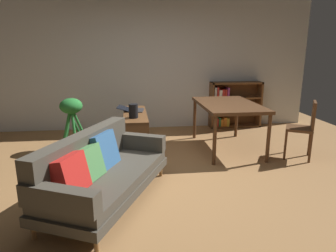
{
  "coord_description": "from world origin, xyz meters",
  "views": [
    {
      "loc": [
        -0.41,
        -3.68,
        1.66
      ],
      "look_at": [
        0.09,
        0.38,
        0.61
      ],
      "focal_mm": 32.18,
      "sensor_mm": 36.0,
      "label": 1
    }
  ],
  "objects_px": {
    "dining_table": "(228,108)",
    "dining_chair_near": "(304,126)",
    "media_console": "(136,132)",
    "open_laptop": "(132,109)",
    "fabric_couch": "(100,170)",
    "desk_speaker": "(133,111)",
    "potted_floor_plant": "(72,120)",
    "bookshelf": "(231,105)"
  },
  "relations": [
    {
      "from": "potted_floor_plant",
      "to": "bookshelf",
      "type": "height_order",
      "value": "bookshelf"
    },
    {
      "from": "open_laptop",
      "to": "dining_chair_near",
      "type": "xyz_separation_m",
      "value": [
        2.6,
        -0.96,
        -0.13
      ]
    },
    {
      "from": "desk_speaker",
      "to": "dining_table",
      "type": "relative_size",
      "value": 0.15
    },
    {
      "from": "dining_table",
      "to": "open_laptop",
      "type": "bearing_deg",
      "value": 166.46
    },
    {
      "from": "media_console",
      "to": "bookshelf",
      "type": "height_order",
      "value": "bookshelf"
    },
    {
      "from": "fabric_couch",
      "to": "dining_table",
      "type": "xyz_separation_m",
      "value": [
        1.95,
        1.59,
        0.34
      ]
    },
    {
      "from": "open_laptop",
      "to": "potted_floor_plant",
      "type": "bearing_deg",
      "value": -175.39
    },
    {
      "from": "open_laptop",
      "to": "dining_chair_near",
      "type": "bearing_deg",
      "value": -20.29
    },
    {
      "from": "dining_chair_near",
      "to": "fabric_couch",
      "type": "bearing_deg",
      "value": -161.24
    },
    {
      "from": "dining_table",
      "to": "dining_chair_near",
      "type": "distance_m",
      "value": 1.2
    },
    {
      "from": "potted_floor_plant",
      "to": "fabric_couch",
      "type": "bearing_deg",
      "value": -71.74
    },
    {
      "from": "desk_speaker",
      "to": "dining_chair_near",
      "type": "relative_size",
      "value": 0.24
    },
    {
      "from": "desk_speaker",
      "to": "open_laptop",
      "type": "bearing_deg",
      "value": 92.08
    },
    {
      "from": "dining_table",
      "to": "bookshelf",
      "type": "relative_size",
      "value": 1.35
    },
    {
      "from": "potted_floor_plant",
      "to": "bookshelf",
      "type": "bearing_deg",
      "value": 20.43
    },
    {
      "from": "fabric_couch",
      "to": "desk_speaker",
      "type": "relative_size",
      "value": 9.07
    },
    {
      "from": "open_laptop",
      "to": "bookshelf",
      "type": "distance_m",
      "value": 2.4
    },
    {
      "from": "desk_speaker",
      "to": "potted_floor_plant",
      "type": "xyz_separation_m",
      "value": [
        -1.02,
        0.48,
        -0.23
      ]
    },
    {
      "from": "open_laptop",
      "to": "bookshelf",
      "type": "xyz_separation_m",
      "value": [
        2.13,
        1.09,
        -0.17
      ]
    },
    {
      "from": "open_laptop",
      "to": "potted_floor_plant",
      "type": "relative_size",
      "value": 0.55
    },
    {
      "from": "open_laptop",
      "to": "dining_table",
      "type": "xyz_separation_m",
      "value": [
        1.58,
        -0.38,
        0.07
      ]
    },
    {
      "from": "desk_speaker",
      "to": "dining_chair_near",
      "type": "distance_m",
      "value": 2.62
    },
    {
      "from": "dining_chair_near",
      "to": "bookshelf",
      "type": "relative_size",
      "value": 0.82
    },
    {
      "from": "media_console",
      "to": "potted_floor_plant",
      "type": "distance_m",
      "value": 1.07
    },
    {
      "from": "desk_speaker",
      "to": "dining_chair_near",
      "type": "height_order",
      "value": "dining_chair_near"
    },
    {
      "from": "media_console",
      "to": "bookshelf",
      "type": "relative_size",
      "value": 1.22
    },
    {
      "from": "open_laptop",
      "to": "bookshelf",
      "type": "relative_size",
      "value": 0.44
    },
    {
      "from": "dining_table",
      "to": "dining_chair_near",
      "type": "height_order",
      "value": "dining_chair_near"
    },
    {
      "from": "potted_floor_plant",
      "to": "dining_table",
      "type": "bearing_deg",
      "value": -6.64
    },
    {
      "from": "potted_floor_plant",
      "to": "dining_table",
      "type": "distance_m",
      "value": 2.6
    },
    {
      "from": "fabric_couch",
      "to": "potted_floor_plant",
      "type": "bearing_deg",
      "value": 108.26
    },
    {
      "from": "bookshelf",
      "to": "potted_floor_plant",
      "type": "bearing_deg",
      "value": -159.57
    },
    {
      "from": "desk_speaker",
      "to": "bookshelf",
      "type": "relative_size",
      "value": 0.2
    },
    {
      "from": "open_laptop",
      "to": "dining_table",
      "type": "height_order",
      "value": "dining_table"
    },
    {
      "from": "media_console",
      "to": "dining_chair_near",
      "type": "bearing_deg",
      "value": -16.28
    },
    {
      "from": "desk_speaker",
      "to": "bookshelf",
      "type": "xyz_separation_m",
      "value": [
        2.11,
        1.64,
        -0.26
      ]
    },
    {
      "from": "media_console",
      "to": "open_laptop",
      "type": "height_order",
      "value": "open_laptop"
    },
    {
      "from": "potted_floor_plant",
      "to": "dining_table",
      "type": "xyz_separation_m",
      "value": [
        2.58,
        -0.3,
        0.22
      ]
    },
    {
      "from": "media_console",
      "to": "open_laptop",
      "type": "bearing_deg",
      "value": 102.54
    },
    {
      "from": "fabric_couch",
      "to": "desk_speaker",
      "type": "xyz_separation_m",
      "value": [
        0.39,
        1.42,
        0.36
      ]
    },
    {
      "from": "potted_floor_plant",
      "to": "media_console",
      "type": "bearing_deg",
      "value": -7.41
    },
    {
      "from": "fabric_couch",
      "to": "media_console",
      "type": "distance_m",
      "value": 1.81
    }
  ]
}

